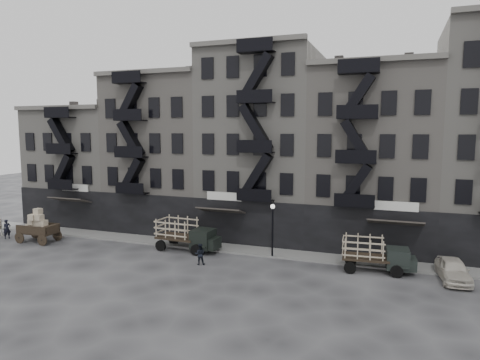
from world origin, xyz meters
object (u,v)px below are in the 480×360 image
(wagon, at_px, (37,223))
(stake_truck_east, at_px, (376,252))
(pedestrian_mid, at_px, (200,254))
(pedestrian_west, at_px, (7,229))
(car_east, at_px, (453,270))
(stake_truck_west, at_px, (186,232))

(wagon, xyz_separation_m, stake_truck_east, (28.89, 1.94, -0.29))
(stake_truck_east, relative_size, pedestrian_mid, 3.17)
(wagon, height_order, pedestrian_west, wagon)
(car_east, bearing_deg, pedestrian_mid, -177.43)
(stake_truck_west, relative_size, pedestrian_west, 3.07)
(pedestrian_west, bearing_deg, pedestrian_mid, -65.81)
(stake_truck_west, height_order, pedestrian_west, stake_truck_west)
(car_east, xyz_separation_m, pedestrian_mid, (-17.36, -2.69, 0.05))
(stake_truck_east, xyz_separation_m, car_east, (4.94, -0.14, -0.67))
(wagon, xyz_separation_m, pedestrian_west, (-3.57, -0.06, -0.82))
(pedestrian_west, relative_size, pedestrian_mid, 1.11)
(stake_truck_west, relative_size, car_east, 1.24)
(stake_truck_west, height_order, car_east, stake_truck_west)
(car_east, distance_m, pedestrian_west, 37.45)
(stake_truck_west, height_order, stake_truck_east, stake_truck_west)
(stake_truck_east, height_order, car_east, stake_truck_east)
(pedestrian_west, height_order, pedestrian_mid, pedestrian_west)
(stake_truck_west, distance_m, pedestrian_west, 17.51)
(wagon, height_order, pedestrian_mid, wagon)
(stake_truck_east, xyz_separation_m, pedestrian_mid, (-12.41, -2.83, -0.62))
(car_east, xyz_separation_m, pedestrian_west, (-37.40, -1.86, 0.14))
(stake_truck_west, bearing_deg, car_east, 2.05)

